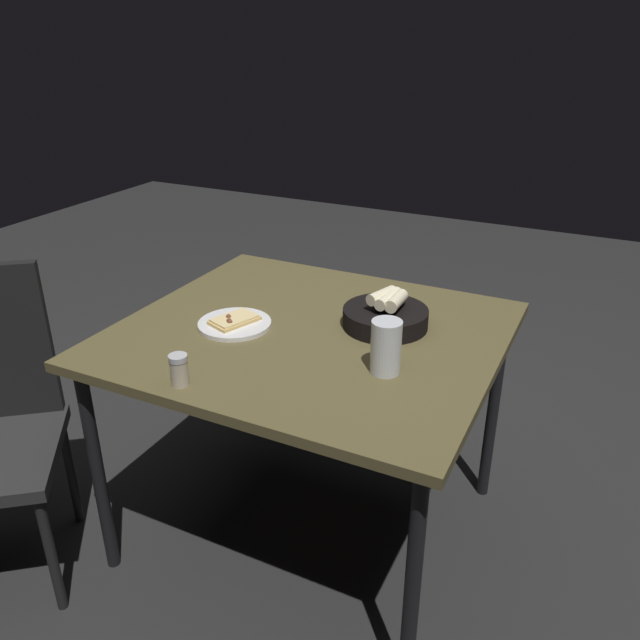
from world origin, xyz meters
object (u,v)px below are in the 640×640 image
object	(u,v)px
dining_table	(310,348)
bread_basket	(385,316)
beer_glass	(386,350)
pepper_shaker	(179,372)
pizza_plate	(235,323)

from	to	relation	value
dining_table	bread_basket	size ratio (longest dim) A/B	4.32
beer_glass	pepper_shaker	bearing A→B (deg)	33.40
pepper_shaker	beer_glass	bearing A→B (deg)	-146.60
pizza_plate	bread_basket	bearing A→B (deg)	-153.91
beer_glass	pizza_plate	bearing A→B (deg)	-6.73
dining_table	pepper_shaker	size ratio (longest dim) A/B	13.18
bread_basket	pepper_shaker	size ratio (longest dim) A/B	3.05
pizza_plate	beer_glass	xyz separation A→B (m)	(-0.51, 0.06, 0.05)
pizza_plate	beer_glass	distance (m)	0.52
bread_basket	pepper_shaker	xyz separation A→B (m)	(0.34, 0.55, 0.00)
dining_table	bread_basket	distance (m)	0.25
bread_basket	beer_glass	size ratio (longest dim) A/B	1.76
pizza_plate	pepper_shaker	bearing A→B (deg)	100.59
beer_glass	pepper_shaker	world-z (taller)	beer_glass
dining_table	bread_basket	xyz separation A→B (m)	(-0.19, -0.12, 0.10)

